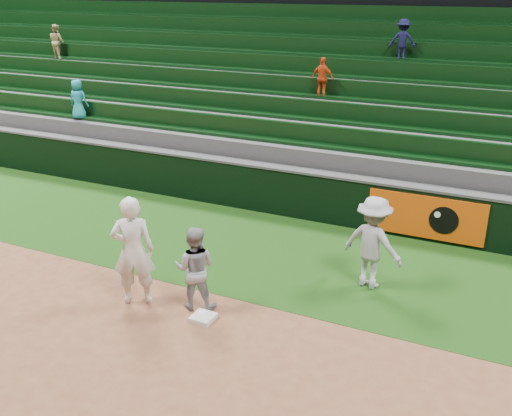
{
  "coord_description": "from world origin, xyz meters",
  "views": [
    {
      "loc": [
        4.53,
        -7.35,
        5.54
      ],
      "look_at": [
        0.04,
        2.3,
        1.3
      ],
      "focal_mm": 40.0,
      "sensor_mm": 36.0,
      "label": 1
    }
  ],
  "objects": [
    {
      "name": "base_coach",
      "position": [
        2.41,
        2.47,
        0.93
      ],
      "size": [
        1.32,
        0.95,
        1.84
      ],
      "primitive_type": "imported",
      "rotation": [
        0.0,
        0.0,
        2.9
      ],
      "color": "#A6A8B4",
      "rests_on": "foul_grass"
    },
    {
      "name": "first_baseman",
      "position": [
        -1.36,
        0.07,
        1.04
      ],
      "size": [
        0.91,
        0.81,
        2.08
      ],
      "primitive_type": "imported",
      "rotation": [
        0.0,
        0.0,
        3.66
      ],
      "color": "white",
      "rests_on": "ground"
    },
    {
      "name": "ground",
      "position": [
        0.0,
        0.0,
        0.0
      ],
      "size": [
        70.0,
        70.0,
        0.0
      ],
      "primitive_type": "plane",
      "color": "brown",
      "rests_on": "ground"
    },
    {
      "name": "first_base",
      "position": [
        0.06,
        0.04,
        0.04
      ],
      "size": [
        0.4,
        0.4,
        0.09
      ],
      "primitive_type": "cube",
      "rotation": [
        0.0,
        0.0,
        -0.03
      ],
      "color": "silver",
      "rests_on": "ground"
    },
    {
      "name": "field_wall",
      "position": [
        0.03,
        5.2,
        0.63
      ],
      "size": [
        36.0,
        0.45,
        1.25
      ],
      "color": "black",
      "rests_on": "ground"
    },
    {
      "name": "foul_grass",
      "position": [
        0.0,
        3.0,
        0.0
      ],
      "size": [
        36.0,
        4.2,
        0.01
      ],
      "primitive_type": "cube",
      "color": "#14370D",
      "rests_on": "ground"
    },
    {
      "name": "baserunner",
      "position": [
        -0.27,
        0.37,
        0.79
      ],
      "size": [
        0.91,
        0.81,
        1.58
      ],
      "primitive_type": "imported",
      "rotation": [
        0.0,
        0.0,
        3.46
      ],
      "color": "#94969D",
      "rests_on": "ground"
    },
    {
      "name": "stadium_seating",
      "position": [
        -0.0,
        8.97,
        1.7
      ],
      "size": [
        36.0,
        5.95,
        4.85
      ],
      "color": "#3A3A3D",
      "rests_on": "ground"
    }
  ]
}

